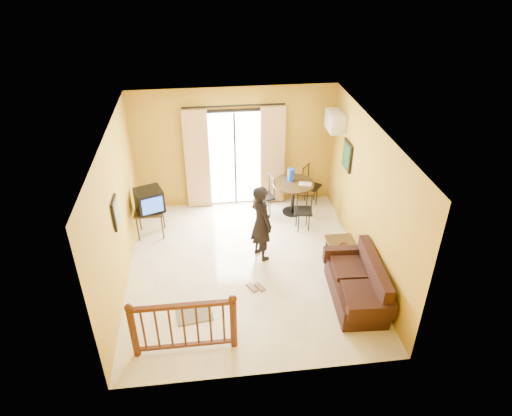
{
  "coord_description": "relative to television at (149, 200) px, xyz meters",
  "views": [
    {
      "loc": [
        -0.67,
        -6.9,
        5.62
      ],
      "look_at": [
        0.2,
        0.2,
        1.21
      ],
      "focal_mm": 32.0,
      "sensor_mm": 36.0,
      "label": 1
    }
  ],
  "objects": [
    {
      "name": "water_jug",
      "position": [
        3.08,
        0.63,
        0.07
      ],
      "size": [
        0.15,
        0.15,
        0.29
      ],
      "primitive_type": "cylinder",
      "color": "blue",
      "rests_on": "dining_table"
    },
    {
      "name": "sandals",
      "position": [
        1.97,
        -1.98,
        -0.83
      ],
      "size": [
        0.35,
        0.27,
        0.03
      ],
      "color": "brown",
      "rests_on": "ground"
    },
    {
      "name": "television",
      "position": [
        0.0,
        0.0,
        0.0
      ],
      "size": [
        0.66,
        0.63,
        0.48
      ],
      "rotation": [
        0.0,
        0.0,
        0.35
      ],
      "color": "black",
      "rests_on": "tv_table"
    },
    {
      "name": "tv_table",
      "position": [
        -0.03,
        0.0,
        -0.32
      ],
      "size": [
        0.61,
        0.51,
        0.61
      ],
      "color": "black",
      "rests_on": "ground"
    },
    {
      "name": "standing_person",
      "position": [
        2.18,
        -1.03,
        -0.05
      ],
      "size": [
        0.6,
        0.69,
        1.58
      ],
      "primitive_type": "imported",
      "rotation": [
        0.0,
        0.0,
        2.04
      ],
      "color": "black",
      "rests_on": "ground"
    },
    {
      "name": "bowl",
      "position": [
        3.72,
        -1.53,
        -0.38
      ],
      "size": [
        0.22,
        0.22,
        0.06
      ],
      "primitive_type": "imported",
      "rotation": [
        0.0,
        0.0,
        0.2
      ],
      "color": "brown",
      "rests_on": "coffee_table"
    },
    {
      "name": "serving_tray",
      "position": [
        3.36,
        0.41,
        -0.06
      ],
      "size": [
        0.32,
        0.26,
        0.02
      ],
      "primitive_type": "cube",
      "rotation": [
        0.0,
        0.0,
        -0.32
      ],
      "color": "beige",
      "rests_on": "dining_table"
    },
    {
      "name": "stair_balustrade",
      "position": [
        0.72,
        -3.26,
        -0.28
      ],
      "size": [
        1.63,
        0.13,
        1.04
      ],
      "color": "#471E0F",
      "rests_on": "ground"
    },
    {
      "name": "air_conditioner",
      "position": [
        3.96,
        0.59,
        1.3
      ],
      "size": [
        0.31,
        0.6,
        0.4
      ],
      "color": "white",
      "rests_on": "room_shell"
    },
    {
      "name": "doormat",
      "position": [
        0.85,
        -2.53,
        -0.84
      ],
      "size": [
        0.65,
        0.48,
        0.02
      ],
      "primitive_type": "cube",
      "rotation": [
        0.0,
        0.0,
        0.14
      ],
      "color": "#625C4E",
      "rests_on": "ground"
    },
    {
      "name": "picture_left",
      "position": [
        -0.35,
        -1.56,
        0.7
      ],
      "size": [
        0.05,
        0.42,
        0.52
      ],
      "color": "black",
      "rests_on": "room_shell"
    },
    {
      "name": "coffee_table",
      "position": [
        3.72,
        -1.56,
        -0.56
      ],
      "size": [
        0.54,
        0.98,
        0.43
      ],
      "color": "black",
      "rests_on": "ground"
    },
    {
      "name": "dining_chairs",
      "position": [
        3.11,
        0.42,
        -0.85
      ],
      "size": [
        1.68,
        1.57,
        0.95
      ],
      "color": "black",
      "rests_on": "ground"
    },
    {
      "name": "sofa",
      "position": [
        3.72,
        -2.46,
        -0.54
      ],
      "size": [
        0.87,
        1.73,
        0.81
      ],
      "rotation": [
        0.0,
        0.0,
        -0.06
      ],
      "color": "black",
      "rests_on": "ground"
    },
    {
      "name": "botanical_print",
      "position": [
        4.08,
        -0.06,
        0.8
      ],
      "size": [
        0.05,
        0.5,
        0.6
      ],
      "color": "black",
      "rests_on": "room_shell"
    },
    {
      "name": "room_shell",
      "position": [
        1.87,
        -1.36,
        0.86
      ],
      "size": [
        5.0,
        5.0,
        5.0
      ],
      "color": "white",
      "rests_on": "ground"
    },
    {
      "name": "dining_table",
      "position": [
        3.12,
        0.51,
        -0.23
      ],
      "size": [
        0.93,
        0.93,
        0.77
      ],
      "color": "black",
      "rests_on": "ground"
    },
    {
      "name": "ground",
      "position": [
        1.87,
        -1.36,
        -0.85
      ],
      "size": [
        5.0,
        5.0,
        0.0
      ],
      "primitive_type": "plane",
      "color": "beige",
      "rests_on": "ground"
    },
    {
      "name": "balcony_door",
      "position": [
        1.87,
        1.07,
        0.34
      ],
      "size": [
        2.25,
        0.14,
        2.46
      ],
      "color": "black",
      "rests_on": "ground"
    }
  ]
}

